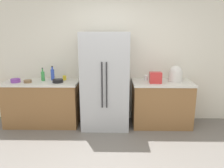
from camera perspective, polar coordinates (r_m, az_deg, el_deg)
kitchen_back_panel at (r=4.58m, az=1.58°, el=8.10°), size 5.35×0.10×2.81m
counter_left at (r=4.65m, az=-17.32°, el=-4.62°), size 1.44×0.65×0.88m
counter_right at (r=4.51m, az=12.56°, el=-4.89°), size 1.15×0.65×0.88m
refrigerator at (r=4.24m, az=-1.74°, el=0.86°), size 0.88×0.73×1.82m
toaster at (r=4.24m, az=11.11°, el=1.60°), size 0.22×0.15×0.21m
rice_cooker at (r=4.47m, az=16.00°, el=2.48°), size 0.26×0.26×0.31m
bottle_a at (r=4.56m, az=-15.01°, el=2.41°), size 0.07×0.07×0.28m
bottle_b at (r=4.56m, az=-17.32°, el=1.99°), size 0.07×0.07×0.26m
cup_a at (r=4.45m, az=10.46°, el=1.39°), size 0.08×0.08×0.08m
cup_b at (r=4.49m, az=8.75°, el=1.64°), size 0.08×0.08×0.09m
cup_c at (r=4.53m, az=-12.09°, el=1.55°), size 0.07×0.07×0.09m
bowl_a at (r=4.63m, az=-23.53°, el=0.83°), size 0.18×0.18×0.07m
bowl_b at (r=4.35m, az=-13.74°, el=0.78°), size 0.20×0.20×0.06m
bowl_c at (r=4.51m, az=-20.82°, el=0.66°), size 0.15×0.15×0.05m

